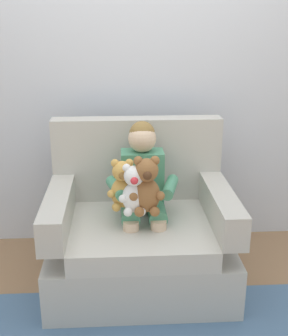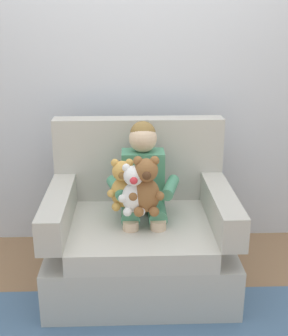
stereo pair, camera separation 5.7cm
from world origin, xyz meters
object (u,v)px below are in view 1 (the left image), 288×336
at_px(armchair, 140,235).
at_px(plush_honey, 123,186).
at_px(plush_brown, 147,187).
at_px(plush_white, 134,190).
at_px(seated_child, 143,183).

relative_size(armchair, plush_honey, 3.67).
distance_m(armchair, plush_honey, 0.40).
distance_m(armchair, plush_brown, 0.43).
distance_m(plush_white, plush_honey, 0.10).
bearing_deg(plush_brown, seated_child, 76.87).
distance_m(plush_white, plush_brown, 0.07).
bearing_deg(plush_honey, plush_white, -65.90).
height_order(plush_white, plush_honey, plush_honey).
bearing_deg(plush_white, seated_child, 85.23).
distance_m(seated_child, plush_white, 0.21).
relative_size(seated_child, plush_honey, 2.74).
relative_size(seated_child, plush_brown, 2.43).
xyz_separation_m(armchair, plush_white, (-0.04, -0.18, 0.37)).
xyz_separation_m(plush_white, plush_honey, (-0.06, 0.07, 0.00)).
distance_m(armchair, plush_white, 0.41).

